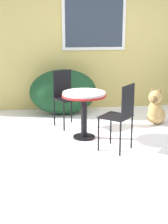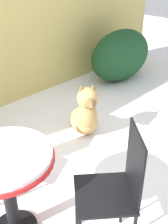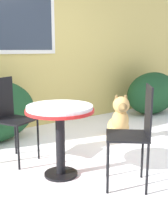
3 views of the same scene
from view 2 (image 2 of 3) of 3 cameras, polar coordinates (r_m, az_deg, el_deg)
The scene contains 5 objects.
ground_plane at distance 2.54m, azimuth 0.91°, elevation -19.07°, with size 16.00×16.00×0.00m, color white.
shrub_middle at distance 4.85m, azimuth 7.51°, elevation 11.35°, with size 1.29×0.68×0.85m.
patio_table at distance 2.03m, azimuth -15.77°, elevation -11.27°, with size 0.69×0.69×0.75m.
patio_chair_far_side at distance 1.93m, azimuth 6.41°, elevation -15.03°, with size 0.55×0.55×0.98m.
dog at distance 3.29m, azimuth 0.28°, elevation -0.60°, with size 0.50×0.62×0.67m.
Camera 2 is at (-1.24, -1.14, 1.89)m, focal length 45.00 mm.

